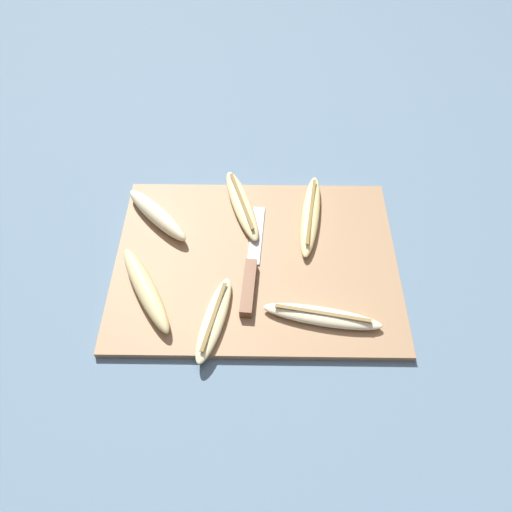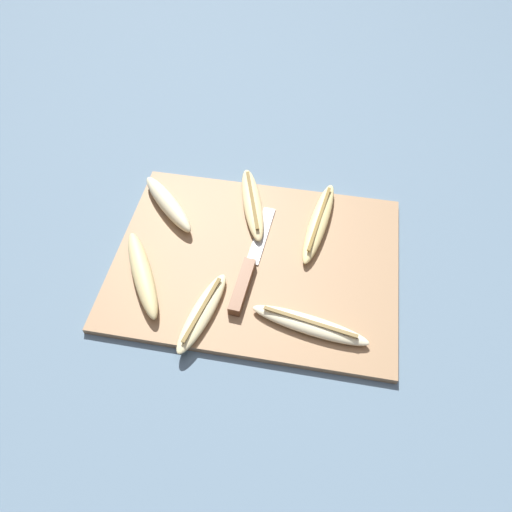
{
  "view_description": "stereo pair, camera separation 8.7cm",
  "coord_description": "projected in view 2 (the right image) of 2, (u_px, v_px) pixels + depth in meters",
  "views": [
    {
      "loc": [
        0.01,
        -0.53,
        0.71
      ],
      "look_at": [
        0.0,
        0.0,
        0.02
      ],
      "focal_mm": 35.0,
      "sensor_mm": 36.0,
      "label": 1
    },
    {
      "loc": [
        0.09,
        -0.52,
        0.71
      ],
      "look_at": [
        0.0,
        0.0,
        0.02
      ],
      "focal_mm": 35.0,
      "sensor_mm": 36.0,
      "label": 2
    }
  ],
  "objects": [
    {
      "name": "ground_plane",
      "position": [
        256.0,
        264.0,
        0.89
      ],
      "size": [
        4.0,
        4.0,
        0.0
      ],
      "primitive_type": "plane",
      "color": "slate"
    },
    {
      "name": "banana_soft_right",
      "position": [
        202.0,
        312.0,
        0.8
      ],
      "size": [
        0.07,
        0.16,
        0.02
      ],
      "rotation": [
        0.0,
        0.0,
        2.91
      ],
      "color": "beige",
      "rests_on": "cutting_board"
    },
    {
      "name": "cutting_board",
      "position": [
        256.0,
        262.0,
        0.88
      ],
      "size": [
        0.49,
        0.37,
        0.01
      ],
      "color": "#997551",
      "rests_on": "ground_plane"
    },
    {
      "name": "knife",
      "position": [
        246.0,
        276.0,
        0.85
      ],
      "size": [
        0.04,
        0.24,
        0.02
      ],
      "rotation": [
        0.0,
        0.0,
        -0.07
      ],
      "color": "brown",
      "rests_on": "cutting_board"
    },
    {
      "name": "banana_bright_far",
      "position": [
        310.0,
        325.0,
        0.78
      ],
      "size": [
        0.19,
        0.07,
        0.02
      ],
      "rotation": [
        0.0,
        0.0,
        1.39
      ],
      "color": "beige",
      "rests_on": "cutting_board"
    },
    {
      "name": "banana_spotted_left",
      "position": [
        142.0,
        274.0,
        0.84
      ],
      "size": [
        0.12,
        0.18,
        0.03
      ],
      "rotation": [
        0.0,
        0.0,
        0.51
      ],
      "color": "#DBC684",
      "rests_on": "cutting_board"
    },
    {
      "name": "banana_mellow_near",
      "position": [
        252.0,
        204.0,
        0.94
      ],
      "size": [
        0.09,
        0.19,
        0.02
      ],
      "rotation": [
        0.0,
        0.0,
        3.45
      ],
      "color": "beige",
      "rests_on": "cutting_board"
    },
    {
      "name": "banana_golden_short",
      "position": [
        319.0,
        222.0,
        0.92
      ],
      "size": [
        0.06,
        0.21,
        0.02
      ],
      "rotation": [
        0.0,
        0.0,
        3.0
      ],
      "color": "#EDD689",
      "rests_on": "cutting_board"
    },
    {
      "name": "banana_pale_long",
      "position": [
        168.0,
        204.0,
        0.94
      ],
      "size": [
        0.14,
        0.14,
        0.03
      ],
      "rotation": [
        0.0,
        0.0,
        0.77
      ],
      "color": "beige",
      "rests_on": "cutting_board"
    }
  ]
}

